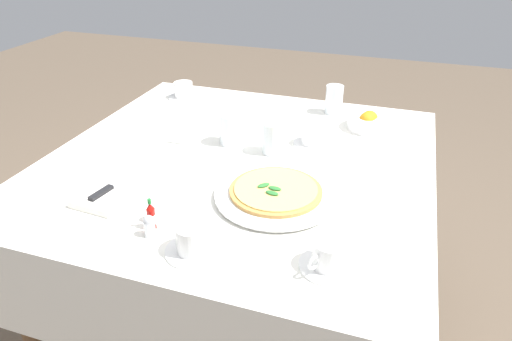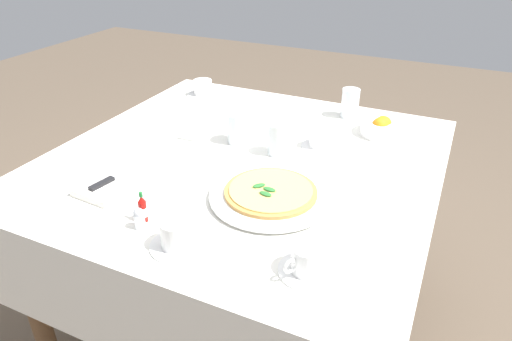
{
  "view_description": "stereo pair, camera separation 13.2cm",
  "coord_description": "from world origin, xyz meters",
  "px_view_note": "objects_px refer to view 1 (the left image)",
  "views": [
    {
      "loc": [
        -1.18,
        -0.45,
        1.39
      ],
      "look_at": [
        -0.09,
        -0.09,
        0.74
      ],
      "focal_mm": 32.26,
      "sensor_mm": 36.0,
      "label": 1
    },
    {
      "loc": [
        -1.14,
        -0.57,
        1.39
      ],
      "look_at": [
        -0.09,
        -0.09,
        0.74
      ],
      "focal_mm": 32.26,
      "sensor_mm": 36.0,
      "label": 2
    }
  ],
  "objects_px": {
    "napkin_folded": "(115,189)",
    "citrus_bowl": "(369,122)",
    "water_glass_far_right": "(231,130)",
    "coffee_cup_center_back": "(314,136)",
    "water_glass_far_left": "(273,139)",
    "menu_card": "(178,136)",
    "pizza_plate": "(276,194)",
    "coffee_cup_back_corner": "(329,256)",
    "salt_shaker": "(154,212)",
    "dinner_knife": "(115,184)",
    "water_glass_near_right": "(334,101)",
    "coffee_cup_right_edge": "(193,240)",
    "coffee_cup_left_edge": "(184,91)",
    "pepper_shaker": "(149,227)",
    "pizza": "(276,190)",
    "hot_sauce_bottle": "(151,216)"
  },
  "relations": [
    {
      "from": "coffee_cup_back_corner",
      "to": "citrus_bowl",
      "type": "distance_m",
      "value": 0.77
    },
    {
      "from": "dinner_knife",
      "to": "pepper_shaker",
      "type": "xyz_separation_m",
      "value": [
        -0.14,
        -0.19,
        0.0
      ]
    },
    {
      "from": "pizza",
      "to": "hot_sauce_bottle",
      "type": "bearing_deg",
      "value": 132.39
    },
    {
      "from": "coffee_cup_right_edge",
      "to": "coffee_cup_center_back",
      "type": "bearing_deg",
      "value": -12.44
    },
    {
      "from": "dinner_knife",
      "to": "salt_shaker",
      "type": "height_order",
      "value": "salt_shaker"
    },
    {
      "from": "coffee_cup_left_edge",
      "to": "water_glass_far_right",
      "type": "distance_m",
      "value": 0.48
    },
    {
      "from": "pizza_plate",
      "to": "water_glass_near_right",
      "type": "xyz_separation_m",
      "value": [
        0.65,
        -0.04,
        0.04
      ]
    },
    {
      "from": "water_glass_far_left",
      "to": "menu_card",
      "type": "xyz_separation_m",
      "value": [
        -0.04,
        0.31,
        -0.02
      ]
    },
    {
      "from": "water_glass_far_right",
      "to": "coffee_cup_center_back",
      "type": "bearing_deg",
      "value": -73.72
    },
    {
      "from": "salt_shaker",
      "to": "water_glass_far_right",
      "type": "bearing_deg",
      "value": -2.37
    },
    {
      "from": "coffee_cup_center_back",
      "to": "water_glass_near_right",
      "type": "height_order",
      "value": "water_glass_near_right"
    },
    {
      "from": "coffee_cup_back_corner",
      "to": "water_glass_near_right",
      "type": "xyz_separation_m",
      "value": [
        0.87,
        0.15,
        0.02
      ]
    },
    {
      "from": "coffee_cup_center_back",
      "to": "menu_card",
      "type": "relative_size",
      "value": 1.45
    },
    {
      "from": "water_glass_near_right",
      "to": "salt_shaker",
      "type": "height_order",
      "value": "water_glass_near_right"
    },
    {
      "from": "menu_card",
      "to": "coffee_cup_back_corner",
      "type": "bearing_deg",
      "value": 140.6
    },
    {
      "from": "pizza",
      "to": "coffee_cup_center_back",
      "type": "xyz_separation_m",
      "value": [
        0.35,
        -0.03,
        0.01
      ]
    },
    {
      "from": "water_glass_far_right",
      "to": "dinner_knife",
      "type": "height_order",
      "value": "water_glass_far_right"
    },
    {
      "from": "water_glass_far_right",
      "to": "napkin_folded",
      "type": "distance_m",
      "value": 0.43
    },
    {
      "from": "menu_card",
      "to": "coffee_cup_left_edge",
      "type": "bearing_deg",
      "value": -68.15
    },
    {
      "from": "water_glass_far_right",
      "to": "napkin_folded",
      "type": "bearing_deg",
      "value": 154.04
    },
    {
      "from": "coffee_cup_back_corner",
      "to": "dinner_knife",
      "type": "xyz_separation_m",
      "value": [
        0.12,
        0.61,
        -0.01
      ]
    },
    {
      "from": "coffee_cup_right_edge",
      "to": "coffee_cup_back_corner",
      "type": "height_order",
      "value": "coffee_cup_right_edge"
    },
    {
      "from": "dinner_knife",
      "to": "citrus_bowl",
      "type": "height_order",
      "value": "citrus_bowl"
    },
    {
      "from": "coffee_cup_right_edge",
      "to": "salt_shaker",
      "type": "xyz_separation_m",
      "value": [
        0.08,
        0.14,
        -0.01
      ]
    },
    {
      "from": "coffee_cup_center_back",
      "to": "dinner_knife",
      "type": "distance_m",
      "value": 0.64
    },
    {
      "from": "coffee_cup_right_edge",
      "to": "salt_shaker",
      "type": "bearing_deg",
      "value": 61.77
    },
    {
      "from": "water_glass_far_left",
      "to": "pizza",
      "type": "bearing_deg",
      "value": -161.84
    },
    {
      "from": "pizza",
      "to": "coffee_cup_center_back",
      "type": "height_order",
      "value": "coffee_cup_center_back"
    },
    {
      "from": "citrus_bowl",
      "to": "menu_card",
      "type": "relative_size",
      "value": 1.67
    },
    {
      "from": "pizza_plate",
      "to": "coffee_cup_back_corner",
      "type": "distance_m",
      "value": 0.29
    },
    {
      "from": "pizza_plate",
      "to": "dinner_knife",
      "type": "bearing_deg",
      "value": 104.43
    },
    {
      "from": "pizza_plate",
      "to": "dinner_knife",
      "type": "distance_m",
      "value": 0.44
    },
    {
      "from": "napkin_folded",
      "to": "citrus_bowl",
      "type": "xyz_separation_m",
      "value": [
        0.65,
        -0.61,
        0.02
      ]
    },
    {
      "from": "coffee_cup_right_edge",
      "to": "napkin_folded",
      "type": "bearing_deg",
      "value": 62.79
    },
    {
      "from": "water_glass_near_right",
      "to": "coffee_cup_center_back",
      "type": "bearing_deg",
      "value": 177.43
    },
    {
      "from": "pizza_plate",
      "to": "pizza",
      "type": "height_order",
      "value": "pizza"
    },
    {
      "from": "coffee_cup_center_back",
      "to": "salt_shaker",
      "type": "height_order",
      "value": "coffee_cup_center_back"
    },
    {
      "from": "water_glass_near_right",
      "to": "pepper_shaker",
      "type": "distance_m",
      "value": 0.94
    },
    {
      "from": "dinner_knife",
      "to": "citrus_bowl",
      "type": "xyz_separation_m",
      "value": [
        0.65,
        -0.6,
        0.0
      ]
    },
    {
      "from": "coffee_cup_back_corner",
      "to": "coffee_cup_left_edge",
      "type": "height_order",
      "value": "coffee_cup_back_corner"
    },
    {
      "from": "napkin_folded",
      "to": "citrus_bowl",
      "type": "bearing_deg",
      "value": -38.63
    },
    {
      "from": "coffee_cup_left_edge",
      "to": "pepper_shaker",
      "type": "bearing_deg",
      "value": -158.61
    },
    {
      "from": "napkin_folded",
      "to": "dinner_knife",
      "type": "bearing_deg",
      "value": -5.92
    },
    {
      "from": "pizza_plate",
      "to": "coffee_cup_back_corner",
      "type": "relative_size",
      "value": 2.51
    },
    {
      "from": "dinner_knife",
      "to": "citrus_bowl",
      "type": "distance_m",
      "value": 0.89
    },
    {
      "from": "coffee_cup_left_edge",
      "to": "citrus_bowl",
      "type": "relative_size",
      "value": 0.87
    },
    {
      "from": "water_glass_far_right",
      "to": "dinner_knife",
      "type": "xyz_separation_m",
      "value": [
        -0.38,
        0.19,
        -0.02
      ]
    },
    {
      "from": "coffee_cup_right_edge",
      "to": "water_glass_far_left",
      "type": "xyz_separation_m",
      "value": [
        0.53,
        -0.03,
        0.01
      ]
    },
    {
      "from": "salt_shaker",
      "to": "menu_card",
      "type": "distance_m",
      "value": 0.44
    },
    {
      "from": "pizza",
      "to": "citrus_bowl",
      "type": "distance_m",
      "value": 0.57
    }
  ]
}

